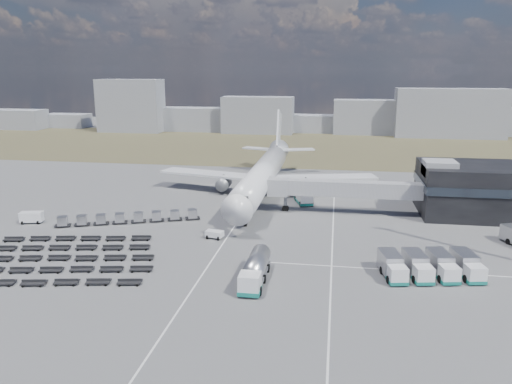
# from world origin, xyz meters

# --- Properties ---
(ground) EXTENTS (420.00, 420.00, 0.00)m
(ground) POSITION_xyz_m (0.00, 0.00, 0.00)
(ground) COLOR #565659
(ground) RESTS_ON ground
(grass_strip) EXTENTS (420.00, 90.00, 0.01)m
(grass_strip) POSITION_xyz_m (0.00, 110.00, 0.01)
(grass_strip) COLOR #4C472D
(grass_strip) RESTS_ON ground
(lane_markings) EXTENTS (47.12, 110.00, 0.01)m
(lane_markings) POSITION_xyz_m (9.77, 3.00, 0.01)
(lane_markings) COLOR silver
(lane_markings) RESTS_ON ground
(terminal) EXTENTS (30.40, 16.40, 11.00)m
(terminal) POSITION_xyz_m (47.77, 23.96, 5.25)
(terminal) COLOR black
(terminal) RESTS_ON ground
(jet_bridge) EXTENTS (30.30, 3.80, 7.05)m
(jet_bridge) POSITION_xyz_m (15.90, 20.42, 5.05)
(jet_bridge) COLOR #939399
(jet_bridge) RESTS_ON ground
(airliner) EXTENTS (51.59, 64.53, 17.62)m
(airliner) POSITION_xyz_m (0.00, 32.38, 5.29)
(airliner) COLOR white
(airliner) RESTS_ON ground
(skyline) EXTENTS (295.60, 25.22, 23.85)m
(skyline) POSITION_xyz_m (7.46, 149.00, 7.92)
(skyline) COLOR gray
(skyline) RESTS_ON ground
(fuel_tanker) EXTENTS (2.92, 11.12, 3.59)m
(fuel_tanker) POSITION_xyz_m (5.77, -15.32, 1.80)
(fuel_tanker) COLOR white
(fuel_tanker) RESTS_ON ground
(pushback_tug) EXTENTS (3.22, 2.20, 1.37)m
(pushback_tug) POSITION_xyz_m (-4.00, 1.36, 0.68)
(pushback_tug) COLOR white
(pushback_tug) RESTS_ON ground
(utility_van) EXTENTS (4.37, 2.71, 2.18)m
(utility_van) POSITION_xyz_m (-40.08, 4.34, 1.09)
(utility_van) COLOR white
(utility_van) RESTS_ON ground
(catering_truck) EXTENTS (4.65, 7.38, 3.15)m
(catering_truck) POSITION_xyz_m (9.46, 26.96, 1.61)
(catering_truck) COLOR white
(catering_truck) RESTS_ON ground
(service_trucks_near) EXTENTS (14.17, 9.52, 2.90)m
(service_trucks_near) POSITION_xyz_m (29.53, -9.54, 1.58)
(service_trucks_near) COLOR white
(service_trucks_near) RESTS_ON ground
(uld_row) EXTENTS (25.40, 10.93, 1.79)m
(uld_row) POSITION_xyz_m (-21.95, 7.27, 1.07)
(uld_row) COLOR black
(uld_row) RESTS_ON ground
(baggage_dollies) EXTENTS (31.30, 24.20, 0.77)m
(baggage_dollies) POSITION_xyz_m (-24.98, -12.46, 0.38)
(baggage_dollies) COLOR black
(baggage_dollies) RESTS_ON ground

